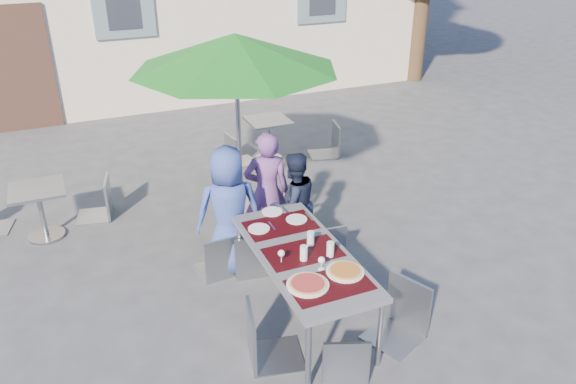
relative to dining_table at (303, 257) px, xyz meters
name	(u,v)px	position (x,y,z in m)	size (l,w,h in m)	color
ground	(283,373)	(-0.47, -0.63, -0.70)	(90.00, 90.00, 0.00)	#3F3F41
dining_table	(303,257)	(0.00, 0.00, 0.00)	(0.80, 1.85, 0.76)	#434247
pizza_near_left	(308,284)	(-0.18, -0.49, 0.07)	(0.37, 0.37, 0.03)	white
pizza_near_right	(345,271)	(0.21, -0.44, 0.07)	(0.34, 0.34, 0.03)	white
glassware	(312,249)	(0.05, -0.09, 0.13)	(0.52, 0.47, 0.15)	silver
place_settings	(276,220)	(0.00, 0.66, 0.06)	(0.68, 0.50, 0.01)	white
child_0	(229,211)	(-0.38, 1.08, 0.03)	(0.71, 0.46, 1.46)	#364995
child_1	(267,191)	(0.17, 1.37, 0.03)	(0.53, 0.35, 1.44)	#6C3E7F
child_2	(294,203)	(0.42, 1.17, -0.08)	(0.60, 0.34, 1.23)	#161C31
chair_0	(219,230)	(-0.52, 1.01, -0.13)	(0.46, 0.47, 0.96)	gray
chair_1	(252,228)	(-0.19, 0.89, -0.12)	(0.49, 0.50, 0.98)	gray
chair_2	(328,221)	(0.69, 0.83, -0.19)	(0.41, 0.42, 0.87)	#92979D
chair_3	(263,304)	(-0.56, -0.40, -0.08)	(0.55, 0.55, 1.04)	gray
chair_4	(405,279)	(0.76, -0.58, -0.08)	(0.61, 0.61, 1.05)	gray
chair_5	(349,346)	(-0.08, -1.06, -0.18)	(0.51, 0.52, 0.90)	gray
patio_umbrella	(235,53)	(0.16, 2.31, 1.41)	(2.53, 2.53, 2.34)	#93949A
cafe_table_0	(40,206)	(-2.27, 2.63, -0.27)	(0.62, 0.62, 0.67)	#93949A
bg_chair_r_0	(96,176)	(-1.57, 2.90, -0.11)	(0.52, 0.52, 0.99)	#93999E
cafe_table_1	(268,134)	(1.12, 3.78, -0.25)	(0.64, 0.64, 0.68)	#93949A
bg_chair_l_1	(236,132)	(0.60, 3.83, -0.16)	(0.47, 0.47, 0.92)	gray
bg_chair_r_1	(330,121)	(2.12, 3.58, -0.11)	(0.54, 0.54, 1.00)	gray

